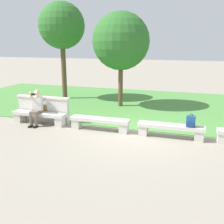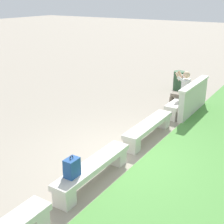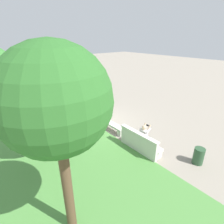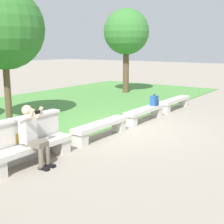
{
  "view_description": "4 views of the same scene",
  "coord_description": "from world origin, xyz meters",
  "px_view_note": "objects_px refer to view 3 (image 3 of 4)",
  "views": [
    {
      "loc": [
        1.91,
        -8.33,
        3.03
      ],
      "look_at": [
        -0.59,
        -0.57,
        0.87
      ],
      "focal_mm": 42.0,
      "sensor_mm": 36.0,
      "label": 1
    },
    {
      "loc": [
        5.63,
        3.26,
        3.58
      ],
      "look_at": [
        -0.52,
        -0.69,
        0.83
      ],
      "focal_mm": 50.0,
      "sensor_mm": 36.0,
      "label": 2
    },
    {
      "loc": [
        -8.32,
        5.76,
        5.11
      ],
      "look_at": [
        -1.02,
        -0.28,
        0.98
      ],
      "focal_mm": 28.0,
      "sensor_mm": 36.0,
      "label": 3
    },
    {
      "loc": [
        -7.98,
        -5.17,
        2.54
      ],
      "look_at": [
        -1.24,
        -0.38,
        0.79
      ],
      "focal_mm": 50.0,
      "sensor_mm": 36.0,
      "label": 4
    }
  ],
  "objects_px": {
    "backpack": "(84,105)",
    "tree_right_background": "(41,93)",
    "bench_near": "(111,125)",
    "bench_mid": "(88,112)",
    "bench_far": "(71,102)",
    "bench_main": "(143,143)",
    "person_photographer": "(145,135)",
    "trash_bin": "(199,156)",
    "tree_left_background": "(56,102)"
  },
  "relations": [
    {
      "from": "bench_far",
      "to": "tree_left_background",
      "type": "height_order",
      "value": "tree_left_background"
    },
    {
      "from": "backpack",
      "to": "bench_main",
      "type": "bearing_deg",
      "value": 179.58
    },
    {
      "from": "bench_far",
      "to": "tree_left_background",
      "type": "bearing_deg",
      "value": 152.64
    },
    {
      "from": "bench_mid",
      "to": "bench_main",
      "type": "bearing_deg",
      "value": 180.0
    },
    {
      "from": "bench_far",
      "to": "bench_near",
      "type": "bearing_deg",
      "value": 180.0
    },
    {
      "from": "bench_near",
      "to": "bench_far",
      "type": "height_order",
      "value": "same"
    },
    {
      "from": "person_photographer",
      "to": "tree_right_background",
      "type": "distance_m",
      "value": 4.98
    },
    {
      "from": "bench_main",
      "to": "bench_far",
      "type": "xyz_separation_m",
      "value": [
        7.44,
        0.0,
        0.0
      ]
    },
    {
      "from": "bench_far",
      "to": "person_photographer",
      "type": "relative_size",
      "value": 1.63
    },
    {
      "from": "tree_right_background",
      "to": "bench_near",
      "type": "bearing_deg",
      "value": -85.33
    },
    {
      "from": "bench_far",
      "to": "backpack",
      "type": "relative_size",
      "value": 5.03
    },
    {
      "from": "bench_mid",
      "to": "backpack",
      "type": "bearing_deg",
      "value": -3.82
    },
    {
      "from": "bench_near",
      "to": "backpack",
      "type": "distance_m",
      "value": 3.11
    },
    {
      "from": "bench_mid",
      "to": "person_photographer",
      "type": "xyz_separation_m",
      "value": [
        -4.99,
        -0.08,
        0.43
      ]
    },
    {
      "from": "tree_right_background",
      "to": "trash_bin",
      "type": "bearing_deg",
      "value": -133.14
    },
    {
      "from": "bench_main",
      "to": "tree_left_background",
      "type": "bearing_deg",
      "value": 105.67
    },
    {
      "from": "bench_far",
      "to": "trash_bin",
      "type": "height_order",
      "value": "trash_bin"
    },
    {
      "from": "bench_far",
      "to": "person_photographer",
      "type": "bearing_deg",
      "value": -179.41
    },
    {
      "from": "bench_near",
      "to": "tree_left_background",
      "type": "relative_size",
      "value": 0.42
    },
    {
      "from": "bench_main",
      "to": "tree_left_background",
      "type": "xyz_separation_m",
      "value": [
        -1.26,
        4.51,
        3.56
      ]
    },
    {
      "from": "person_photographer",
      "to": "bench_mid",
      "type": "bearing_deg",
      "value": 0.89
    },
    {
      "from": "bench_main",
      "to": "person_photographer",
      "type": "bearing_deg",
      "value": -110.03
    },
    {
      "from": "tree_right_background",
      "to": "bench_mid",
      "type": "bearing_deg",
      "value": -53.16
    },
    {
      "from": "bench_main",
      "to": "bench_mid",
      "type": "relative_size",
      "value": 1.0
    },
    {
      "from": "bench_main",
      "to": "bench_mid",
      "type": "distance_m",
      "value": 4.96
    },
    {
      "from": "tree_left_background",
      "to": "person_photographer",
      "type": "bearing_deg",
      "value": -74.91
    },
    {
      "from": "tree_right_background",
      "to": "bench_far",
      "type": "bearing_deg",
      "value": -35.22
    },
    {
      "from": "person_photographer",
      "to": "trash_bin",
      "type": "bearing_deg",
      "value": -157.11
    },
    {
      "from": "tree_right_background",
      "to": "person_photographer",
      "type": "bearing_deg",
      "value": -120.17
    },
    {
      "from": "bench_far",
      "to": "tree_right_background",
      "type": "relative_size",
      "value": 0.49
    },
    {
      "from": "backpack",
      "to": "tree_right_background",
      "type": "distance_m",
      "value": 5.63
    },
    {
      "from": "backpack",
      "to": "bench_near",
      "type": "bearing_deg",
      "value": 179.24
    },
    {
      "from": "person_photographer",
      "to": "backpack",
      "type": "relative_size",
      "value": 3.08
    },
    {
      "from": "bench_main",
      "to": "tree_right_background",
      "type": "relative_size",
      "value": 0.49
    },
    {
      "from": "bench_near",
      "to": "trash_bin",
      "type": "height_order",
      "value": "trash_bin"
    },
    {
      "from": "bench_near",
      "to": "bench_far",
      "type": "distance_m",
      "value": 4.96
    },
    {
      "from": "bench_near",
      "to": "tree_right_background",
      "type": "xyz_separation_m",
      "value": [
        -0.3,
        3.72,
        2.79
      ]
    },
    {
      "from": "backpack",
      "to": "tree_right_background",
      "type": "xyz_separation_m",
      "value": [
        -3.4,
        3.76,
        2.47
      ]
    },
    {
      "from": "person_photographer",
      "to": "trash_bin",
      "type": "relative_size",
      "value": 1.76
    },
    {
      "from": "backpack",
      "to": "trash_bin",
      "type": "distance_m",
      "value": 7.9
    },
    {
      "from": "bench_near",
      "to": "bench_mid",
      "type": "height_order",
      "value": "same"
    },
    {
      "from": "bench_mid",
      "to": "bench_far",
      "type": "height_order",
      "value": "same"
    },
    {
      "from": "person_photographer",
      "to": "bench_main",
      "type": "bearing_deg",
      "value": 69.97
    },
    {
      "from": "bench_far",
      "to": "tree_right_background",
      "type": "bearing_deg",
      "value": 144.78
    },
    {
      "from": "tree_left_background",
      "to": "trash_bin",
      "type": "relative_size",
      "value": 6.81
    },
    {
      "from": "bench_mid",
      "to": "tree_left_background",
      "type": "distance_m",
      "value": 8.47
    },
    {
      "from": "bench_main",
      "to": "bench_near",
      "type": "xyz_separation_m",
      "value": [
        2.48,
        0.0,
        0.0
      ]
    },
    {
      "from": "backpack",
      "to": "tree_right_background",
      "type": "bearing_deg",
      "value": 132.11
    },
    {
      "from": "bench_near",
      "to": "bench_mid",
      "type": "bearing_deg",
      "value": 0.0
    },
    {
      "from": "bench_near",
      "to": "bench_mid",
      "type": "relative_size",
      "value": 1.0
    }
  ]
}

